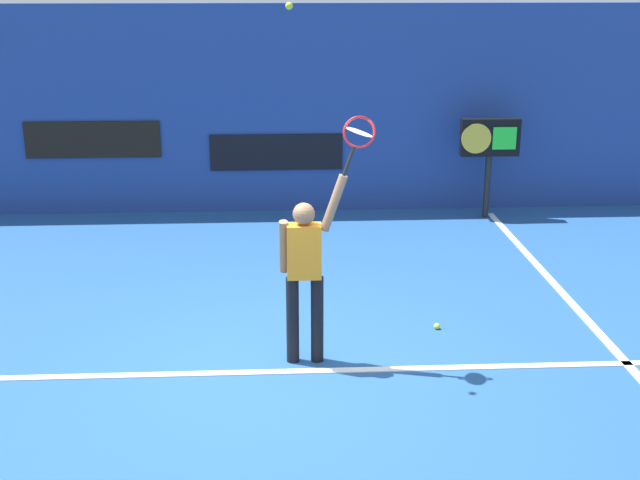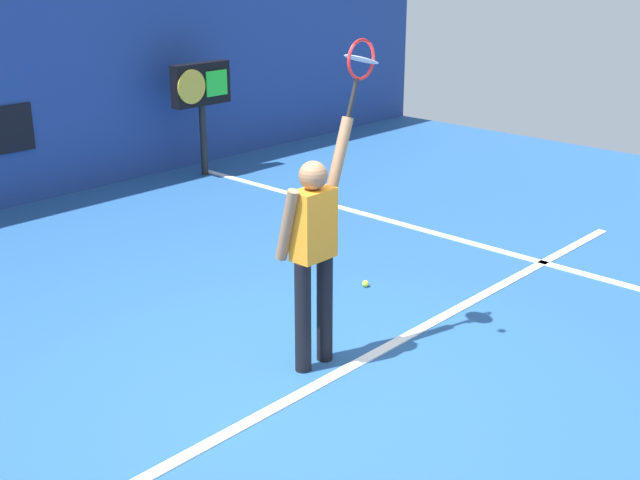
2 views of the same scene
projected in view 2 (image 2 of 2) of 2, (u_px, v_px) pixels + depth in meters
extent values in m
plane|color=#23518C|center=(302.00, 382.00, 6.35)|extent=(18.00, 18.00, 0.00)
cube|color=white|center=(314.00, 387.00, 6.27)|extent=(10.00, 0.10, 0.01)
cube|color=white|center=(387.00, 220.00, 10.09)|extent=(0.10, 7.00, 0.01)
cylinder|color=black|center=(303.00, 317.00, 6.38)|extent=(0.13, 0.13, 0.92)
cylinder|color=black|center=(325.00, 308.00, 6.55)|extent=(0.13, 0.13, 0.92)
cube|color=orange|center=(313.00, 224.00, 6.21)|extent=(0.34, 0.20, 0.55)
sphere|color=#8C6647|center=(313.00, 175.00, 6.08)|extent=(0.22, 0.22, 0.22)
cylinder|color=#8C6647|center=(340.00, 155.00, 6.25)|extent=(0.27, 0.09, 0.58)
cylinder|color=#8C6647|center=(287.00, 225.00, 6.12)|extent=(0.09, 0.23, 0.58)
cylinder|color=black|center=(352.00, 98.00, 6.21)|extent=(0.13, 0.03, 0.29)
torus|color=red|center=(361.00, 59.00, 6.18)|extent=(0.40, 0.02, 0.40)
cylinder|color=silver|center=(361.00, 59.00, 6.18)|extent=(0.25, 0.27, 0.09)
cylinder|color=black|center=(204.00, 140.00, 11.96)|extent=(0.10, 0.10, 1.03)
cube|color=black|center=(201.00, 84.00, 11.69)|extent=(0.95, 0.18, 0.60)
cylinder|color=gold|center=(192.00, 87.00, 11.45)|extent=(0.48, 0.02, 0.48)
cube|color=#26D833|center=(217.00, 83.00, 11.77)|extent=(0.38, 0.02, 0.36)
sphere|color=#CCE033|center=(365.00, 284.00, 8.12)|extent=(0.07, 0.07, 0.07)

